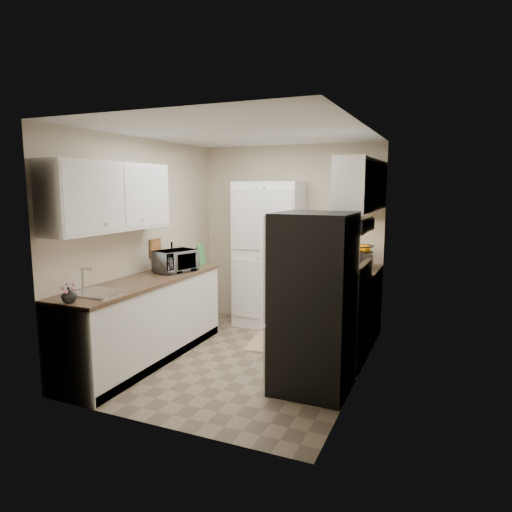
{
  "coord_description": "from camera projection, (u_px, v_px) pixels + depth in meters",
  "views": [
    {
      "loc": [
        2.09,
        -4.47,
        1.94
      ],
      "look_at": [
        0.11,
        0.15,
        1.17
      ],
      "focal_mm": 32.0,
      "sensor_mm": 36.0,
      "label": 1
    }
  ],
  "objects": [
    {
      "name": "fruit_basket",
      "position": [
        362.0,
        247.0,
        5.59
      ],
      "size": [
        0.39,
        0.39,
        0.13
      ],
      "primitive_type": null,
      "rotation": [
        0.0,
        0.0,
        -0.38
      ],
      "color": "orange",
      "rests_on": "toaster_oven"
    },
    {
      "name": "electric_range",
      "position": [
        336.0,
        319.0,
        5.07
      ],
      "size": [
        0.71,
        0.78,
        1.13
      ],
      "color": "#B7B7BC",
      "rests_on": "ground"
    },
    {
      "name": "room_shell",
      "position": [
        240.0,
        215.0,
        4.92
      ],
      "size": [
        2.64,
        3.24,
        2.52
      ],
      "color": "beige",
      "rests_on": "ground"
    },
    {
      "name": "refrigerator",
      "position": [
        314.0,
        303.0,
        4.3
      ],
      "size": [
        0.7,
        0.72,
        1.7
      ],
      "primitive_type": "cube",
      "color": "#B7B7BC",
      "rests_on": "ground"
    },
    {
      "name": "pantry_cabinet",
      "position": [
        269.0,
        255.0,
        6.29
      ],
      "size": [
        0.9,
        0.55,
        2.0
      ],
      "primitive_type": "cube",
      "color": "white",
      "rests_on": "ground"
    },
    {
      "name": "countertop_right",
      "position": [
        353.0,
        270.0,
        5.73
      ],
      "size": [
        0.63,
        0.83,
        0.04
      ],
      "primitive_type": "cube",
      "color": "brown",
      "rests_on": "base_cabinet_right"
    },
    {
      "name": "base_cabinet_right",
      "position": [
        352.0,
        305.0,
        5.8
      ],
      "size": [
        0.6,
        0.8,
        0.88
      ],
      "primitive_type": "cube",
      "color": "white",
      "rests_on": "ground"
    },
    {
      "name": "kitchen_mat",
      "position": [
        269.0,
        342.0,
        5.72
      ],
      "size": [
        0.57,
        0.81,
        0.01
      ],
      "primitive_type": "cube",
      "rotation": [
        0.0,
        0.0,
        0.14
      ],
      "color": "tan",
      "rests_on": "ground"
    },
    {
      "name": "flower_vase",
      "position": [
        69.0,
        295.0,
        4.02
      ],
      "size": [
        0.16,
        0.16,
        0.14
      ],
      "primitive_type": "imported",
      "rotation": [
        0.0,
        0.0,
        0.24
      ],
      "color": "white",
      "rests_on": "countertop_left"
    },
    {
      "name": "toaster_oven",
      "position": [
        361.0,
        261.0,
        5.63
      ],
      "size": [
        0.34,
        0.41,
        0.22
      ],
      "primitive_type": "cube",
      "rotation": [
        0.0,
        0.0,
        0.11
      ],
      "color": "#A4A3A8",
      "rests_on": "countertop_right"
    },
    {
      "name": "base_cabinet_left",
      "position": [
        146.0,
        321.0,
        5.1
      ],
      "size": [
        0.6,
        2.3,
        0.88
      ],
      "primitive_type": "cube",
      "color": "white",
      "rests_on": "ground"
    },
    {
      "name": "countertop_left",
      "position": [
        144.0,
        281.0,
        5.03
      ],
      "size": [
        0.63,
        2.33,
        0.04
      ],
      "primitive_type": "cube",
      "color": "brown",
      "rests_on": "base_cabinet_left"
    },
    {
      "name": "ground",
      "position": [
        242.0,
        359.0,
        5.17
      ],
      "size": [
        3.2,
        3.2,
        0.0
      ],
      "primitive_type": "plane",
      "color": "#7A6B56",
      "rests_on": "ground"
    },
    {
      "name": "microwave",
      "position": [
        175.0,
        261.0,
        5.46
      ],
      "size": [
        0.46,
        0.55,
        0.26
      ],
      "primitive_type": "imported",
      "rotation": [
        0.0,
        0.0,
        1.23
      ],
      "color": "#B7B7BC",
      "rests_on": "countertop_left"
    },
    {
      "name": "wine_bottle",
      "position": [
        172.0,
        256.0,
        5.77
      ],
      "size": [
        0.07,
        0.07,
        0.29
      ],
      "primitive_type": "cylinder",
      "color": "black",
      "rests_on": "countertop_left"
    },
    {
      "name": "cutting_board",
      "position": [
        201.0,
        254.0,
        5.96
      ],
      "size": [
        0.06,
        0.22,
        0.28
      ],
      "primitive_type": "cube",
      "rotation": [
        0.0,
        0.0,
        0.2
      ],
      "color": "#409248",
      "rests_on": "countertop_left"
    }
  ]
}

